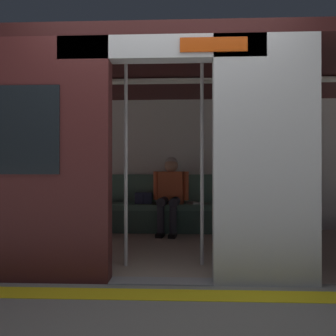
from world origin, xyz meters
TOP-DOWN VIEW (x-y plane):
  - ground_plane at (0.00, 0.00)m, footprint 60.00×60.00m
  - platform_edge_strip at (0.00, 0.30)m, footprint 8.00×0.24m
  - train_car at (0.05, -1.24)m, footprint 6.40×2.83m
  - bench_seat at (0.00, -2.32)m, footprint 2.69×0.44m
  - person_seated at (-0.00, -2.27)m, footprint 0.55×0.71m
  - handbag at (0.42, -2.35)m, footprint 0.26×0.15m
  - book at (-0.35, -2.34)m, footprint 0.24×0.27m
  - grab_pole_door at (0.38, -0.46)m, footprint 0.04×0.04m
  - grab_pole_far at (-0.38, -0.53)m, footprint 0.04×0.04m

SIDE VIEW (x-z plane):
  - ground_plane at x=0.00m, z-range 0.00..0.00m
  - platform_edge_strip at x=0.00m, z-range 0.00..0.01m
  - bench_seat at x=0.00m, z-range 0.12..0.55m
  - book at x=-0.35m, z-range 0.44..0.47m
  - handbag at x=0.42m, z-range 0.44..0.61m
  - person_seated at x=0.00m, z-range 0.08..1.24m
  - grab_pole_door at x=0.38m, z-range 0.00..2.09m
  - grab_pole_far at x=-0.38m, z-range 0.00..2.09m
  - train_car at x=0.05m, z-range 0.37..2.60m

